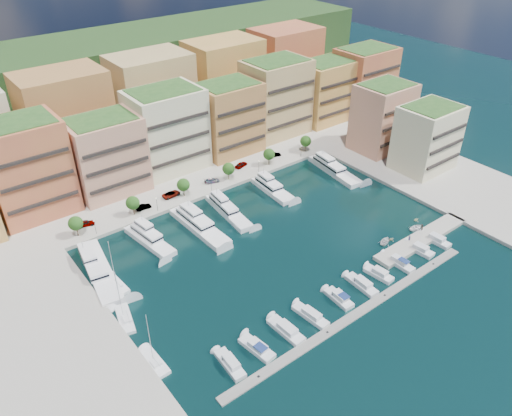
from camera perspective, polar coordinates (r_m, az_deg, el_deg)
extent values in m
plane|color=black|center=(129.26, 2.57, -3.99)|extent=(400.00, 400.00, 0.00)
cube|color=#9E998E|center=(173.87, -10.74, 5.82)|extent=(220.00, 64.00, 2.00)
cube|color=#9E998E|center=(166.68, 21.00, 2.83)|extent=(34.00, 76.00, 2.00)
cube|color=#9E998E|center=(104.65, -22.69, -18.42)|extent=(34.00, 76.00, 2.00)
cube|color=#1B3214|center=(214.43, -16.99, 10.27)|extent=(240.00, 40.00, 58.00)
cube|color=gray|center=(111.92, 11.48, -11.79)|extent=(72.00, 2.20, 0.35)
cube|color=#9E998E|center=(136.86, 18.34, -3.53)|extent=(32.00, 5.00, 2.00)
cube|color=#B44F3C|center=(146.69, -24.58, 4.08)|extent=(20.00, 16.00, 26.00)
cube|color=black|center=(139.43, -23.62, 2.84)|extent=(18.40, 0.50, 0.90)
cube|color=#265120|center=(141.40, -25.82, 8.82)|extent=(17.60, 14.08, 0.80)
cube|color=tan|center=(150.67, -16.68, 5.67)|extent=(20.00, 15.00, 22.00)
cube|color=black|center=(144.15, -15.45, 4.60)|extent=(18.40, 0.50, 0.90)
cube|color=#265120|center=(146.08, -17.39, 9.64)|extent=(17.60, 13.20, 0.80)
cube|color=beige|center=(159.22, -10.13, 8.67)|extent=(22.00, 16.00, 25.00)
cube|color=black|center=(152.55, -8.60, 7.71)|extent=(20.24, 0.50, 0.90)
cube|color=#265120|center=(154.48, -10.60, 13.03)|extent=(19.36, 14.08, 0.80)
cube|color=#B48143|center=(168.36, -3.14, 10.14)|extent=(20.00, 15.00, 23.00)
cube|color=black|center=(162.54, -1.54, 9.31)|extent=(18.40, 0.50, 0.90)
cube|color=#265120|center=(164.13, -3.26, 13.97)|extent=(17.60, 13.20, 0.80)
cube|color=tan|center=(181.71, 2.29, 12.42)|extent=(22.00, 16.00, 26.00)
cube|color=black|center=(175.90, 4.04, 11.65)|extent=(20.24, 0.50, 0.90)
cube|color=#265120|center=(177.47, 2.39, 16.47)|extent=(19.36, 14.08, 0.80)
cube|color=#E09A52|center=(195.14, 7.77, 12.99)|extent=(20.00, 15.00, 22.00)
cube|color=black|center=(190.14, 9.43, 12.31)|extent=(18.40, 0.50, 0.90)
cube|color=#265120|center=(191.61, 8.03, 16.19)|extent=(17.60, 13.20, 0.80)
cube|color=#B44F3C|center=(207.64, 12.25, 14.08)|extent=(22.00, 16.00, 24.00)
cube|color=black|center=(202.74, 14.02, 13.39)|extent=(20.24, 0.50, 0.90)
cube|color=#265120|center=(204.13, 12.67, 17.36)|extent=(19.36, 14.08, 0.80)
cube|color=tan|center=(175.42, 14.24, 9.95)|extent=(18.00, 14.00, 22.00)
cube|color=black|center=(171.47, 16.10, 9.13)|extent=(16.56, 0.50, 0.90)
cube|color=#265120|center=(171.49, 14.77, 13.45)|extent=(15.84, 12.32, 0.80)
cube|color=beige|center=(166.43, 18.94, 7.51)|extent=(18.00, 14.00, 20.00)
cube|color=black|center=(163.07, 20.97, 6.57)|extent=(16.56, 0.50, 0.90)
cube|color=#265120|center=(162.55, 19.59, 10.81)|extent=(15.84, 12.32, 0.80)
cube|color=#B48143|center=(169.53, -20.78, 9.47)|extent=(26.00, 18.00, 30.00)
cube|color=tan|center=(179.48, -11.72, 12.18)|extent=(26.00, 18.00, 30.00)
cube|color=#E09A52|center=(193.61, -3.64, 14.31)|extent=(26.00, 18.00, 30.00)
cube|color=#B44F3C|center=(211.09, 3.33, 15.91)|extent=(26.00, 18.00, 30.00)
cylinder|color=#473323|center=(137.29, -19.75, -2.43)|extent=(0.24, 0.24, 3.00)
sphere|color=#134415|center=(136.07, -19.93, -1.66)|extent=(3.80, 3.80, 3.80)
cylinder|color=#473323|center=(141.41, -13.79, -0.20)|extent=(0.24, 0.24, 3.00)
sphere|color=#134415|center=(140.23, -13.91, 0.57)|extent=(3.80, 3.80, 3.80)
cylinder|color=#473323|center=(147.16, -8.24, 1.88)|extent=(0.24, 0.24, 3.00)
sphere|color=#134415|center=(146.02, -8.31, 2.64)|extent=(3.80, 3.80, 3.80)
cylinder|color=#473323|center=(154.36, -3.14, 3.77)|extent=(0.24, 0.24, 3.00)
sphere|color=#134415|center=(153.28, -3.16, 4.51)|extent=(3.80, 3.80, 3.80)
cylinder|color=#473323|center=(162.82, 1.49, 5.46)|extent=(0.24, 0.24, 3.00)
sphere|color=#134415|center=(161.80, 1.50, 6.16)|extent=(3.80, 3.80, 3.80)
cylinder|color=#473323|center=(172.36, 5.65, 6.94)|extent=(0.24, 0.24, 3.00)
sphere|color=#134415|center=(171.39, 5.69, 7.61)|extent=(3.80, 3.80, 3.80)
cylinder|color=black|center=(136.03, -17.90, -2.13)|extent=(0.10, 0.10, 4.00)
sphere|color=#FFF2CC|center=(134.92, -18.05, -1.42)|extent=(0.30, 0.30, 0.30)
cylinder|color=black|center=(141.34, -11.25, 0.38)|extent=(0.10, 0.10, 4.00)
sphere|color=#FFF2CC|center=(140.27, -11.34, 1.08)|extent=(0.30, 0.30, 0.30)
cylinder|color=black|center=(148.64, -5.16, 2.67)|extent=(0.10, 0.10, 4.00)
sphere|color=#FFF2CC|center=(147.63, -5.19, 3.36)|extent=(0.30, 0.30, 0.30)
cylinder|color=black|center=(157.68, 0.32, 4.70)|extent=(0.10, 0.10, 4.00)
sphere|color=#FFF2CC|center=(156.72, 0.32, 5.36)|extent=(0.30, 0.30, 0.30)
cylinder|color=black|center=(168.16, 5.19, 6.46)|extent=(0.10, 0.10, 4.00)
sphere|color=#FFF2CC|center=(167.26, 5.22, 7.09)|extent=(0.30, 0.30, 0.30)
cube|color=white|center=(124.88, -17.41, -7.09)|extent=(8.77, 25.45, 2.30)
cube|color=white|center=(125.55, -18.01, -5.76)|extent=(6.17, 14.21, 1.80)
cube|color=black|center=(125.55, -18.01, -5.76)|extent=(6.24, 14.27, 0.55)
cube|color=white|center=(126.16, -18.47, -4.73)|extent=(4.13, 7.86, 1.40)
cylinder|color=#B2B2B7|center=(126.42, -18.85, -3.82)|extent=(0.14, 0.14, 1.80)
cube|color=white|center=(131.61, -12.03, -3.84)|extent=(6.32, 18.11, 2.30)
cube|color=white|center=(131.76, -12.49, -2.76)|extent=(4.57, 10.10, 1.80)
cube|color=black|center=(131.76, -12.49, -2.76)|extent=(4.63, 10.17, 0.55)
cube|color=white|center=(131.94, -12.85, -1.90)|extent=(3.10, 5.59, 1.40)
cylinder|color=#B2B2B7|center=(131.88, -13.14, -1.12)|extent=(0.14, 0.14, 1.80)
cube|color=black|center=(131.87, -12.01, -4.00)|extent=(6.38, 18.16, 0.35)
cube|color=white|center=(134.77, -6.46, -2.27)|extent=(5.67, 22.71, 2.30)
cube|color=white|center=(135.23, -7.02, -1.12)|extent=(4.49, 12.53, 1.80)
cube|color=black|center=(135.23, -7.02, -1.12)|extent=(4.55, 12.59, 0.55)
cube|color=white|center=(135.68, -7.47, -0.22)|extent=(3.23, 6.85, 1.40)
cylinder|color=#B2B2B7|center=(135.82, -7.81, 0.59)|extent=(0.14, 0.14, 1.80)
cube|color=white|center=(140.09, -3.15, -0.58)|extent=(5.98, 20.60, 2.30)
cube|color=white|center=(140.40, -3.65, 0.48)|extent=(4.38, 11.43, 1.80)
cube|color=black|center=(140.40, -3.65, 0.48)|extent=(4.45, 11.50, 0.55)
cube|color=white|center=(140.70, -4.05, 1.31)|extent=(3.01, 6.30, 1.40)
cylinder|color=#B2B2B7|center=(140.75, -4.36, 2.07)|extent=(0.14, 0.14, 1.80)
cube|color=white|center=(150.13, 1.91, 1.95)|extent=(5.72, 17.17, 2.30)
cube|color=white|center=(150.20, 1.52, 2.88)|extent=(4.38, 9.53, 1.80)
cube|color=black|center=(150.20, 1.52, 2.88)|extent=(4.44, 9.59, 0.55)
cube|color=white|center=(150.32, 1.20, 3.62)|extent=(3.08, 5.25, 1.40)
cylinder|color=#B2B2B7|center=(150.24, 0.96, 4.30)|extent=(0.14, 0.14, 1.80)
cube|color=black|center=(150.36, 1.91, 1.80)|extent=(5.77, 17.23, 0.35)
cube|color=white|center=(162.59, 8.94, 4.14)|extent=(7.70, 22.84, 2.30)
cube|color=white|center=(162.96, 8.44, 5.08)|extent=(5.52, 12.73, 1.80)
cube|color=black|center=(162.96, 8.44, 5.08)|extent=(5.58, 12.80, 0.55)
cube|color=white|center=(163.32, 8.04, 5.81)|extent=(3.73, 7.04, 1.40)
cylinder|color=#B2B2B7|center=(163.44, 7.76, 6.48)|extent=(0.14, 0.14, 1.80)
cube|color=silver|center=(100.40, -2.99, -17.48)|extent=(3.04, 8.27, 1.40)
cube|color=silver|center=(99.18, -2.87, -17.15)|extent=(2.21, 4.02, 1.10)
cube|color=black|center=(100.25, -3.43, -16.67)|extent=(1.81, 0.22, 0.55)
cube|color=silver|center=(102.86, 0.08, -15.80)|extent=(3.72, 8.38, 1.40)
cube|color=silver|center=(101.67, 0.23, -15.45)|extent=(2.59, 4.13, 1.10)
cube|color=black|center=(102.71, -0.35, -15.01)|extent=(1.95, 0.35, 0.55)
cube|color=navy|center=(100.67, 0.61, -15.57)|extent=(2.19, 2.65, 0.12)
cube|color=silver|center=(106.18, 3.43, -13.87)|extent=(3.26, 9.07, 1.40)
cube|color=silver|center=(105.01, 3.62, -13.52)|extent=(2.41, 4.39, 1.10)
cube|color=black|center=(106.11, 2.97, -13.07)|extent=(2.05, 0.20, 0.55)
cube|color=silver|center=(109.53, 6.21, -12.21)|extent=(3.25, 9.05, 1.40)
cube|color=silver|center=(108.40, 6.42, -11.86)|extent=(2.29, 4.41, 1.10)
cube|color=black|center=(109.46, 5.76, -11.45)|extent=(1.77, 0.26, 0.55)
cube|color=silver|center=(114.21, 9.43, -10.24)|extent=(3.07, 7.47, 1.40)
cube|color=silver|center=(113.16, 9.62, -9.85)|extent=(2.27, 3.63, 1.10)
cube|color=black|center=(114.02, 9.08, -9.56)|extent=(1.92, 0.21, 0.55)
cube|color=navy|center=(112.31, 10.00, -9.88)|extent=(1.98, 2.30, 0.12)
cube|color=silver|center=(118.55, 11.94, -8.65)|extent=(2.99, 8.64, 1.40)
cube|color=silver|center=(117.52, 12.16, -8.28)|extent=(2.21, 4.18, 1.10)
cube|color=black|center=(118.46, 11.53, -7.96)|extent=(1.88, 0.19, 0.55)
cube|color=silver|center=(122.29, 13.82, -7.45)|extent=(3.30, 7.36, 1.40)
cube|color=silver|center=(121.32, 14.03, -7.06)|extent=(2.34, 3.62, 1.10)
cube|color=black|center=(122.10, 13.50, -6.82)|extent=(1.83, 0.30, 0.55)
cube|color=silver|center=(126.91, 15.88, -6.11)|extent=(2.57, 8.65, 1.40)
cube|color=silver|center=(125.95, 16.12, -5.74)|extent=(1.95, 4.17, 1.10)
cube|color=black|center=(126.83, 15.50, -5.46)|extent=(1.72, 0.14, 0.55)
cube|color=navy|center=(125.12, 16.56, -5.77)|extent=(1.72, 2.62, 0.12)
cube|color=silver|center=(132.68, 18.13, -4.63)|extent=(3.31, 7.59, 1.40)
cube|color=silver|center=(131.78, 18.35, -4.26)|extent=(2.39, 3.71, 1.10)
cube|color=black|center=(132.53, 17.83, -4.05)|extent=(1.93, 0.27, 0.55)
cube|color=silver|center=(137.49, 19.78, -3.54)|extent=(2.93, 8.14, 1.40)
cube|color=silver|center=(136.61, 20.02, -3.17)|extent=(2.17, 3.94, 1.10)
cube|color=black|center=(137.38, 19.46, -2.96)|extent=(1.84, 0.19, 0.55)
cube|color=white|center=(111.80, -14.73, -12.25)|extent=(4.84, 9.34, 1.20)
cube|color=white|center=(110.56, -14.59, -12.20)|extent=(2.16, 2.57, 0.60)
cylinder|color=#B2B2B7|center=(107.66, -15.32, -9.62)|extent=(0.14, 0.14, 12.00)
cylinder|color=#B2B2B7|center=(109.77, -14.54, -12.07)|extent=(1.05, 3.93, 0.10)
cube|color=white|center=(120.32, -15.58, -8.57)|extent=(3.18, 7.66, 1.20)
cube|color=white|center=(119.20, -15.49, -8.44)|extent=(1.74, 1.97, 0.60)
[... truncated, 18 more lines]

